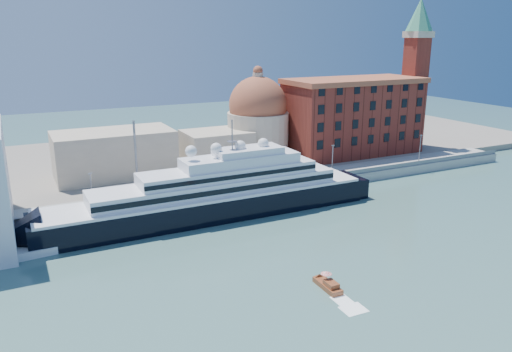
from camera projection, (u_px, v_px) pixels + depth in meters
ground at (293, 251)px, 90.97m from camera, size 400.00×400.00×0.00m
quay at (221, 193)px, 119.91m from camera, size 180.00×10.00×2.50m
land at (170, 158)px, 155.28m from camera, size 260.00×72.00×2.00m
quay_fence at (228, 191)px, 115.53m from camera, size 180.00×0.10×1.20m
superyacht at (199, 200)px, 105.58m from camera, size 81.37×11.28×24.32m
service_barge at (41, 249)px, 89.67m from camera, size 12.66×5.34×2.77m
water_taxi at (328, 285)px, 77.13m from camera, size 2.10×5.91×2.79m
warehouse at (353, 116)px, 154.28m from camera, size 43.00×19.00×23.25m
campanile at (416, 64)px, 160.48m from camera, size 8.40×8.40×47.00m
church at (209, 134)px, 140.43m from camera, size 66.00×18.00×25.50m
lamp_posts at (170, 166)px, 110.64m from camera, size 120.80×2.40×18.00m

